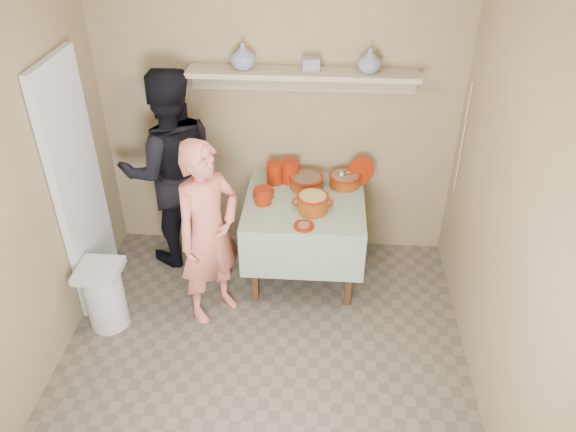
# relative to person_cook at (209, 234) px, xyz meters

# --- Properties ---
(ground) EXTENTS (3.50, 3.50, 0.00)m
(ground) POSITION_rel_person_cook_xyz_m (0.44, -0.76, -0.76)
(ground) COLOR #635A4E
(ground) RESTS_ON ground
(tile_panel) EXTENTS (0.06, 0.70, 2.00)m
(tile_panel) POSITION_rel_person_cook_xyz_m (-1.02, 0.19, 0.24)
(tile_panel) COLOR silver
(tile_panel) RESTS_ON ground
(plate_stack_a) EXTENTS (0.14, 0.14, 0.19)m
(plate_stack_a) POSITION_rel_person_cook_xyz_m (0.43, 0.78, 0.10)
(plate_stack_a) COLOR maroon
(plate_stack_a) RESTS_ON serving_table
(plate_stack_b) EXTENTS (0.16, 0.16, 0.19)m
(plate_stack_b) POSITION_rel_person_cook_xyz_m (0.55, 0.81, 0.10)
(plate_stack_b) COLOR maroon
(plate_stack_b) RESTS_ON serving_table
(bowl_stack) EXTENTS (0.14, 0.14, 0.14)m
(bowl_stack) POSITION_rel_person_cook_xyz_m (0.36, 0.45, 0.07)
(bowl_stack) COLOR maroon
(bowl_stack) RESTS_ON serving_table
(empty_bowl) EXTENTS (0.18, 0.18, 0.05)m
(empty_bowl) POSITION_rel_person_cook_xyz_m (0.35, 0.55, 0.03)
(empty_bowl) COLOR maroon
(empty_bowl) RESTS_ON serving_table
(propped_lid) EXTENTS (0.25, 0.13, 0.24)m
(propped_lid) POSITION_rel_person_cook_xyz_m (1.15, 0.82, 0.12)
(propped_lid) COLOR maroon
(propped_lid) RESTS_ON serving_table
(vase_right) EXTENTS (0.23, 0.23, 0.19)m
(vase_right) POSITION_rel_person_cook_xyz_m (1.15, 0.86, 1.06)
(vase_right) COLOR navy
(vase_right) RESTS_ON wall_shelf
(vase_left) EXTENTS (0.27, 0.27, 0.20)m
(vase_left) POSITION_rel_person_cook_xyz_m (0.18, 0.87, 1.06)
(vase_left) COLOR navy
(vase_left) RESTS_ON wall_shelf
(ceramic_box) EXTENTS (0.14, 0.11, 0.09)m
(ceramic_box) POSITION_rel_person_cook_xyz_m (0.71, 0.88, 1.01)
(ceramic_box) COLOR navy
(ceramic_box) RESTS_ON wall_shelf
(person_cook) EXTENTS (0.64, 0.65, 1.52)m
(person_cook) POSITION_rel_person_cook_xyz_m (0.00, 0.00, 0.00)
(person_cook) COLOR #DC715F
(person_cook) RESTS_ON ground
(person_helper) EXTENTS (1.04, 0.94, 1.77)m
(person_helper) POSITION_rel_person_cook_xyz_m (-0.44, 0.72, 0.13)
(person_helper) COLOR black
(person_helper) RESTS_ON ground
(room_shell) EXTENTS (3.04, 3.54, 2.62)m
(room_shell) POSITION_rel_person_cook_xyz_m (0.44, -0.76, 0.85)
(room_shell) COLOR #95825B
(room_shell) RESTS_ON ground
(serving_table) EXTENTS (0.97, 0.97, 0.76)m
(serving_table) POSITION_rel_person_cook_xyz_m (0.69, 0.52, -0.12)
(serving_table) COLOR #4C2D16
(serving_table) RESTS_ON ground
(cazuela_meat_a) EXTENTS (0.30, 0.30, 0.10)m
(cazuela_meat_a) POSITION_rel_person_cook_xyz_m (0.69, 0.73, 0.06)
(cazuela_meat_a) COLOR #6E2504
(cazuela_meat_a) RESTS_ON serving_table
(cazuela_meat_b) EXTENTS (0.28, 0.28, 0.10)m
(cazuela_meat_b) POSITION_rel_person_cook_xyz_m (1.02, 0.78, 0.06)
(cazuela_meat_b) COLOR #6E2504
(cazuela_meat_b) RESTS_ON serving_table
(ladle) EXTENTS (0.08, 0.26, 0.19)m
(ladle) POSITION_rel_person_cook_xyz_m (0.99, 0.77, 0.11)
(ladle) COLOR silver
(ladle) RESTS_ON cazuela_meat_b
(cazuela_rice) EXTENTS (0.33, 0.25, 0.14)m
(cazuela_rice) POSITION_rel_person_cook_xyz_m (0.76, 0.36, 0.09)
(cazuela_rice) COLOR #6E2504
(cazuela_rice) RESTS_ON serving_table
(front_plate) EXTENTS (0.16, 0.16, 0.03)m
(front_plate) POSITION_rel_person_cook_xyz_m (0.70, 0.13, 0.01)
(front_plate) COLOR maroon
(front_plate) RESTS_ON serving_table
(wall_shelf) EXTENTS (1.80, 0.25, 0.21)m
(wall_shelf) POSITION_rel_person_cook_xyz_m (0.64, 0.89, 0.92)
(wall_shelf) COLOR tan
(wall_shelf) RESTS_ON room_shell
(trash_bin) EXTENTS (0.32, 0.32, 0.56)m
(trash_bin) POSITION_rel_person_cook_xyz_m (-0.81, -0.21, -0.47)
(trash_bin) COLOR silver
(trash_bin) RESTS_ON ground
(electrical_cord) EXTENTS (0.01, 0.05, 0.90)m
(electrical_cord) POSITION_rel_person_cook_xyz_m (1.91, 0.72, 0.49)
(electrical_cord) COLOR silver
(electrical_cord) RESTS_ON wall_shelf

